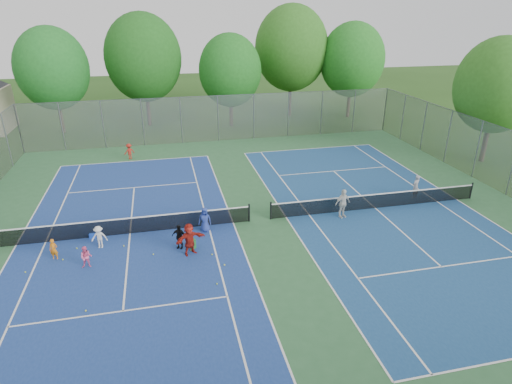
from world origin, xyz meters
TOP-DOWN VIEW (x-y plane):
  - ground at (0.00, 0.00)m, footprint 120.00×120.00m
  - court_pad at (0.00, 0.00)m, footprint 32.00×32.00m
  - court_left at (-7.00, 0.00)m, footprint 10.97×23.77m
  - court_right at (7.00, 0.00)m, footprint 10.97×23.77m
  - net_left at (-7.00, 0.00)m, footprint 12.87×0.10m
  - net_right at (7.00, 0.00)m, footprint 12.87×0.10m
  - fence_north at (0.00, 16.00)m, footprint 32.00×0.10m
  - tree_nw at (-14.00, 22.00)m, footprint 6.40×6.40m
  - tree_nl at (-6.00, 23.00)m, footprint 7.20×7.20m
  - tree_nc at (2.00, 21.00)m, footprint 6.00×6.00m
  - tree_nr at (9.00, 24.00)m, footprint 7.60×7.60m
  - tree_ne at (15.00, 22.00)m, footprint 6.60×6.60m
  - tree_side_e at (19.00, 6.00)m, footprint 6.00×6.00m
  - ball_crate at (-8.83, 0.01)m, footprint 0.35×0.35m
  - ball_hopper at (-3.92, -2.21)m, footprint 0.34×0.34m
  - student_a at (-10.32, -1.76)m, footprint 0.42×0.32m
  - student_b at (-8.74, -2.83)m, footprint 0.54×0.44m
  - student_c at (-8.34, -1.13)m, footprint 0.80×0.50m
  - student_d at (-4.53, -2.04)m, footprint 0.80×0.62m
  - student_e at (-3.11, -0.60)m, footprint 0.76×0.60m
  - student_f at (-4.07, -2.70)m, footprint 1.56×1.01m
  - child_far_baseline at (-7.50, 12.52)m, footprint 0.92×0.75m
  - instructor at (10.08, 0.87)m, footprint 0.65×0.55m
  - teen_court_b at (4.60, -0.62)m, footprint 1.07×0.67m
  - tennis_ball_0 at (-8.41, -6.10)m, footprint 0.07×0.07m
  - tennis_ball_1 at (-9.48, -1.03)m, footprint 0.07×0.07m
  - tennis_ball_2 at (-3.08, -3.07)m, footprint 0.07×0.07m
  - tennis_ball_3 at (-5.81, -2.44)m, footprint 0.07×0.07m
  - tennis_ball_4 at (-11.40, -2.70)m, footprint 0.07×0.07m
  - tennis_ball_5 at (-9.95, -1.98)m, footprint 0.07×0.07m
  - tennis_ball_6 at (-7.24, -1.31)m, footprint 0.07×0.07m
  - tennis_ball_7 at (-3.18, -5.48)m, footprint 0.07×0.07m
  - tennis_ball_8 at (-4.03, -2.46)m, footprint 0.07×0.07m
  - tennis_ball_9 at (-2.64, -4.10)m, footprint 0.07×0.07m

SIDE VIEW (x-z plane):
  - ground at x=0.00m, z-range 0.00..0.00m
  - court_pad at x=0.00m, z-range 0.00..0.01m
  - court_left at x=-7.00m, z-range 0.01..0.02m
  - court_right at x=7.00m, z-range 0.01..0.02m
  - tennis_ball_0 at x=-8.41m, z-range 0.00..0.07m
  - tennis_ball_1 at x=-9.48m, z-range 0.00..0.07m
  - tennis_ball_2 at x=-3.08m, z-range 0.00..0.07m
  - tennis_ball_3 at x=-5.81m, z-range 0.00..0.07m
  - tennis_ball_4 at x=-11.40m, z-range 0.00..0.07m
  - tennis_ball_5 at x=-9.95m, z-range 0.00..0.07m
  - tennis_ball_6 at x=-7.24m, z-range 0.00..0.07m
  - tennis_ball_7 at x=-3.18m, z-range 0.00..0.07m
  - tennis_ball_8 at x=-4.03m, z-range 0.00..0.07m
  - tennis_ball_9 at x=-2.64m, z-range 0.00..0.07m
  - ball_crate at x=-8.83m, z-range 0.00..0.27m
  - ball_hopper at x=-3.92m, z-range 0.00..0.51m
  - net_left at x=-7.00m, z-range 0.00..0.91m
  - net_right at x=7.00m, z-range 0.00..0.91m
  - student_a at x=-10.32m, z-range 0.00..1.04m
  - student_b at x=-8.74m, z-range 0.00..1.07m
  - student_c at x=-8.34m, z-range 0.00..1.18m
  - child_far_baseline at x=-7.50m, z-range 0.00..1.24m
  - student_d at x=-4.53m, z-range 0.00..1.27m
  - student_e at x=-3.11m, z-range 0.00..1.36m
  - instructor at x=10.08m, z-range 0.00..1.51m
  - student_f at x=-4.07m, z-range 0.00..1.61m
  - teen_court_b at x=4.60m, z-range 0.00..1.70m
  - fence_north at x=0.00m, z-range 0.00..4.00m
  - tree_nc at x=2.00m, z-range 0.97..9.82m
  - tree_side_e at x=19.00m, z-range 1.14..10.34m
  - tree_nw at x=-14.00m, z-range 1.10..10.68m
  - tree_ne at x=15.00m, z-range 1.08..10.85m
  - tree_nl at x=-6.00m, z-range 1.20..11.89m
  - tree_nr at x=9.00m, z-range 1.33..12.75m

